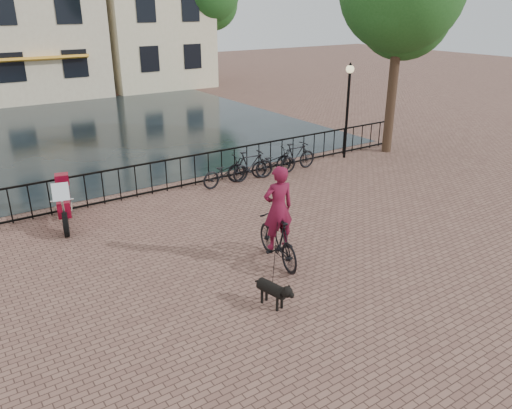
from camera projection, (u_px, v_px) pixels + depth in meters
ground at (343, 311)px, 9.58m from camera, size 100.00×100.00×0.00m
canal_water at (82, 132)px, 22.88m from camera, size 20.00×20.00×0.00m
railing at (166, 176)px, 15.54m from camera, size 20.00×0.05×1.02m
lamp_post at (348, 95)px, 18.27m from camera, size 0.30×0.30×3.45m
cyclist at (278, 221)px, 11.02m from camera, size 0.93×2.02×2.67m
dog at (272, 292)px, 9.64m from camera, size 0.47×0.93×0.60m
motorcycle at (63, 198)px, 13.09m from camera, size 0.99×2.14×1.48m
parked_bike_0 at (226, 172)px, 16.04m from camera, size 1.75×0.69×0.90m
parked_bike_1 at (250, 166)px, 16.51m from camera, size 1.72×0.71×1.00m
parked_bike_2 at (274, 162)px, 17.02m from camera, size 1.77×0.78×0.90m
parked_bike_3 at (296, 157)px, 17.50m from camera, size 1.67×0.50×1.00m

